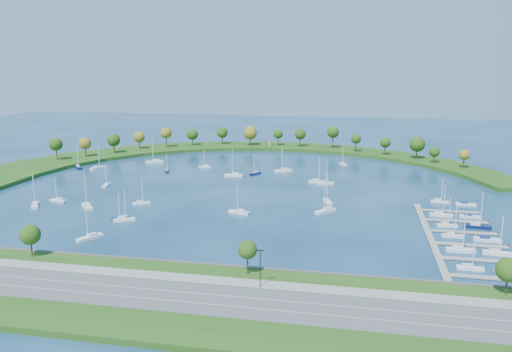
% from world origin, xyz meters
% --- Properties ---
extents(ground, '(700.00, 700.00, 0.00)m').
position_xyz_m(ground, '(0.00, 0.00, 0.00)').
color(ground, '#072843').
rests_on(ground, ground).
extents(south_shoreline, '(420.00, 43.10, 11.60)m').
position_xyz_m(south_shoreline, '(0.03, -122.88, 1.00)').
color(south_shoreline, '#204A13').
rests_on(south_shoreline, ground).
extents(breakwater, '(286.74, 247.64, 2.00)m').
position_xyz_m(breakwater, '(-46.33, 48.72, 0.99)').
color(breakwater, '#204A13').
rests_on(breakwater, ground).
extents(breakwater_trees, '(238.13, 88.43, 14.84)m').
position_xyz_m(breakwater_trees, '(-18.39, 89.02, 10.57)').
color(breakwater_trees, '#382314').
rests_on(breakwater_trees, breakwater).
extents(harbor_tower, '(2.60, 2.60, 4.64)m').
position_xyz_m(harbor_tower, '(-6.82, 114.68, 4.38)').
color(harbor_tower, gray).
rests_on(harbor_tower, breakwater).
extents(dock_system, '(24.28, 82.00, 1.60)m').
position_xyz_m(dock_system, '(85.30, -61.00, 0.35)').
color(dock_system, gray).
rests_on(dock_system, ground).
extents(moored_boat_0, '(6.80, 8.94, 13.16)m').
position_xyz_m(moored_boat_0, '(-33.47, -85.33, 0.94)').
color(moored_boat_0, white).
rests_on(moored_boat_0, ground).
extents(moored_boat_1, '(4.68, 8.56, 12.12)m').
position_xyz_m(moored_boat_1, '(41.46, -23.49, 0.91)').
color(moored_boat_1, white).
rests_on(moored_boat_1, ground).
extents(moored_boat_2, '(8.29, 8.82, 13.92)m').
position_xyz_m(moored_boat_2, '(41.68, -38.07, 0.97)').
color(moored_boat_2, white).
rests_on(moored_boat_2, ground).
extents(moored_boat_3, '(7.33, 5.30, 10.66)m').
position_xyz_m(moored_boat_3, '(-32.97, -62.95, 0.87)').
color(moored_boat_3, '#0A1540').
rests_on(moored_boat_3, ground).
extents(moored_boat_4, '(2.83, 7.59, 10.91)m').
position_xyz_m(moored_boat_4, '(-64.58, -13.47, 0.88)').
color(moored_boat_4, white).
rests_on(moored_boat_4, ground).
extents(moored_boat_5, '(8.94, 5.40, 12.71)m').
position_xyz_m(moored_boat_5, '(38.09, 10.74, 0.93)').
color(moored_boat_5, white).
rests_on(moored_boat_5, ground).
extents(moored_boat_6, '(9.64, 2.80, 14.12)m').
position_xyz_m(moored_boat_6, '(-9.58, 19.82, 0.97)').
color(moored_boat_6, white).
rests_on(moored_boat_6, ground).
extents(moored_boat_7, '(7.21, 5.63, 10.67)m').
position_xyz_m(moored_boat_7, '(-34.71, -41.00, 0.87)').
color(moored_boat_7, white).
rests_on(moored_boat_7, ground).
extents(moored_boat_8, '(8.81, 4.15, 12.49)m').
position_xyz_m(moored_boat_8, '(8.56, -46.41, 0.92)').
color(moored_boat_8, white).
rests_on(moored_boat_8, ground).
extents(moored_boat_9, '(6.36, 9.69, 13.89)m').
position_xyz_m(moored_boat_9, '(-89.24, 24.40, 0.97)').
color(moored_boat_9, white).
rests_on(moored_boat_9, ground).
extents(moored_boat_10, '(7.60, 2.90, 10.90)m').
position_xyz_m(moored_boat_10, '(-71.25, -44.00, 0.88)').
color(moored_boat_10, white).
rests_on(moored_boat_10, ground).
extents(moored_boat_11, '(7.70, 7.72, 12.53)m').
position_xyz_m(moored_boat_11, '(-100.76, 23.17, 0.92)').
color(moored_boat_11, '#0A1540').
rests_on(moored_boat_11, ground).
extents(moored_boat_12, '(9.84, 7.41, 14.44)m').
position_xyz_m(moored_boat_12, '(13.93, 36.62, 0.98)').
color(moored_boat_12, white).
rests_on(moored_boat_12, ground).
extents(moored_boat_13, '(7.19, 3.41, 10.19)m').
position_xyz_m(moored_boat_13, '(-31.39, 39.63, 0.86)').
color(moored_boat_13, white).
rests_on(moored_boat_13, ground).
extents(moored_boat_14, '(8.05, 6.19, 11.87)m').
position_xyz_m(moored_boat_14, '(-31.36, -64.40, 0.90)').
color(moored_boat_14, white).
rests_on(moored_boat_14, ground).
extents(moored_boat_15, '(5.49, 7.32, 10.74)m').
position_xyz_m(moored_boat_15, '(0.21, 26.95, 0.87)').
color(moored_boat_15, '#0A1540').
rests_on(moored_boat_15, ground).
extents(moored_boat_16, '(10.24, 7.35, 14.88)m').
position_xyz_m(moored_boat_16, '(-64.94, 47.36, 1.00)').
color(moored_boat_16, white).
rests_on(moored_boat_16, ground).
extents(moored_boat_17, '(8.51, 9.36, 14.56)m').
position_xyz_m(moored_boat_17, '(-53.79, -50.96, 0.99)').
color(moored_boat_17, white).
rests_on(moored_boat_17, ground).
extents(moored_boat_18, '(8.83, 2.58, 12.93)m').
position_xyz_m(moored_boat_18, '(34.24, 13.69, 0.93)').
color(moored_boat_18, white).
rests_on(moored_boat_18, ground).
extents(moored_boat_19, '(5.31, 6.86, 10.13)m').
position_xyz_m(moored_boat_19, '(45.34, 62.83, 0.86)').
color(moored_boat_19, white).
rests_on(moored_boat_19, ground).
extents(moored_boat_20, '(3.99, 7.13, 10.11)m').
position_xyz_m(moored_boat_20, '(-48.14, 23.98, 0.86)').
color(moored_boat_20, '#0A1540').
rests_on(moored_boat_20, ground).
extents(moored_boat_21, '(6.68, 8.93, 13.09)m').
position_xyz_m(moored_boat_21, '(-76.30, -52.44, 0.94)').
color(moored_boat_21, white).
rests_on(moored_boat_21, ground).
extents(docked_boat_0, '(7.50, 2.47, 10.88)m').
position_xyz_m(docked_boat_0, '(85.53, -88.21, 0.88)').
color(docked_boat_0, white).
rests_on(docked_boat_0, ground).
extents(docked_boat_1, '(8.32, 2.67, 1.68)m').
position_xyz_m(docked_boat_1, '(95.98, -88.56, 0.62)').
color(docked_boat_1, white).
rests_on(docked_boat_1, ground).
extents(docked_boat_2, '(8.82, 2.89, 12.80)m').
position_xyz_m(docked_boat_2, '(85.51, -73.58, 0.93)').
color(docked_boat_2, white).
rests_on(docked_boat_2, ground).
extents(docked_boat_3, '(8.51, 3.18, 12.23)m').
position_xyz_m(docked_boat_3, '(96.02, -74.24, 0.91)').
color(docked_boat_3, white).
rests_on(docked_boat_3, ground).
extents(docked_boat_4, '(7.25, 2.28, 10.56)m').
position_xyz_m(docked_boat_4, '(85.54, -59.57, 0.87)').
color(docked_boat_4, white).
rests_on(docked_boat_4, ground).
extents(docked_boat_5, '(8.83, 2.99, 1.77)m').
position_xyz_m(docked_boat_5, '(95.97, -61.71, 0.65)').
color(docked_boat_5, white).
rests_on(docked_boat_5, ground).
extents(docked_boat_6, '(7.38, 2.55, 10.66)m').
position_xyz_m(docked_boat_6, '(85.54, -47.95, 0.87)').
color(docked_boat_6, white).
rests_on(docked_boat_6, ground).
extents(docked_boat_7, '(9.24, 3.51, 13.25)m').
position_xyz_m(docked_boat_7, '(96.00, -47.48, 0.94)').
color(docked_boat_7, '#0A1540').
rests_on(docked_boat_7, ground).
extents(docked_boat_8, '(8.63, 2.95, 12.48)m').
position_xyz_m(docked_boat_8, '(85.51, -34.73, 0.92)').
color(docked_boat_8, white).
rests_on(docked_boat_8, ground).
extents(docked_boat_9, '(8.03, 3.27, 1.59)m').
position_xyz_m(docked_boat_9, '(95.99, -34.67, 0.58)').
color(docked_boat_9, white).
rests_on(docked_boat_9, ground).
extents(docked_boat_10, '(7.49, 3.07, 10.68)m').
position_xyz_m(docked_boat_10, '(87.94, -13.98, 0.87)').
color(docked_boat_10, white).
rests_on(docked_boat_10, ground).
extents(docked_boat_11, '(8.23, 3.08, 1.64)m').
position_xyz_m(docked_boat_11, '(97.88, -16.46, 0.60)').
color(docked_boat_11, white).
rests_on(docked_boat_11, ground).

